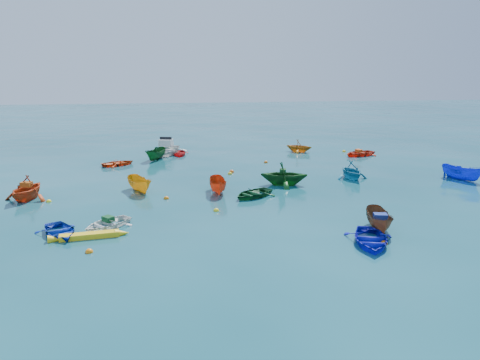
{
  "coord_description": "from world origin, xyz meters",
  "views": [
    {
      "loc": [
        -4.44,
        -26.67,
        8.29
      ],
      "look_at": [
        0.0,
        5.0,
        0.4
      ],
      "focal_mm": 35.0,
      "sensor_mm": 36.0,
      "label": 1
    }
  ],
  "objects": [
    {
      "name": "sampan_brown_mid",
      "position": [
        5.86,
        -5.0,
        0.0
      ],
      "size": [
        1.7,
        3.16,
        1.16
      ],
      "primitive_type": "imported",
      "rotation": [
        0.0,
        0.0,
        -0.2
      ],
      "color": "brown",
      "rests_on": "ground"
    },
    {
      "name": "dinghy_green_n",
      "position": [
        3.12,
        4.78,
        0.0
      ],
      "size": [
        3.82,
        3.48,
        1.73
      ],
      "primitive_type": "imported",
      "rotation": [
        0.0,
        0.0,
        1.35
      ],
      "color": "#114A17",
      "rests_on": "ground"
    },
    {
      "name": "buoy_ye_e",
      "position": [
        11.97,
        16.69,
        0.0
      ],
      "size": [
        0.36,
        0.36,
        0.36
      ],
      "primitive_type": "sphere",
      "color": "yellow",
      "rests_on": "ground"
    },
    {
      "name": "buoy_ye_b",
      "position": [
        -12.36,
        2.62,
        0.0
      ],
      "size": [
        0.32,
        0.32,
        0.32
      ],
      "primitive_type": "sphere",
      "color": "#FFF11A",
      "rests_on": "ground"
    },
    {
      "name": "dinghy_orange_w",
      "position": [
        -13.83,
        3.36,
        0.0
      ],
      "size": [
        3.45,
        3.74,
        1.65
      ],
      "primitive_type": "imported",
      "rotation": [
        0.0,
        0.0,
        -0.27
      ],
      "color": "red",
      "rests_on": "ground"
    },
    {
      "name": "motorboat_white",
      "position": [
        -5.32,
        17.85,
        0.0
      ],
      "size": [
        4.5,
        5.4,
        1.57
      ],
      "primitive_type": "imported",
      "rotation": [
        0.0,
        0.0,
        -0.28
      ],
      "color": "silver",
      "rests_on": "ground"
    },
    {
      "name": "dinghy_red_ne",
      "position": [
        12.67,
        14.57,
        0.0
      ],
      "size": [
        3.81,
        3.32,
        0.66
      ],
      "primitive_type": "imported",
      "rotation": [
        0.0,
        0.0,
        -1.18
      ],
      "color": "red",
      "rests_on": "ground"
    },
    {
      "name": "buoy_ye_c",
      "position": [
        -0.29,
        8.61,
        0.0
      ],
      "size": [
        0.36,
        0.36,
        0.36
      ],
      "primitive_type": "sphere",
      "color": "yellow",
      "rests_on": "ground"
    },
    {
      "name": "dinghy_green_e",
      "position": [
        0.42,
        2.04,
        0.0
      ],
      "size": [
        3.65,
        3.5,
        0.62
      ],
      "primitive_type": "imported",
      "rotation": [
        0.0,
        0.0,
        -0.91
      ],
      "color": "#104822",
      "rests_on": "ground"
    },
    {
      "name": "buoy_or_b",
      "position": [
        5.27,
        -6.93,
        0.0
      ],
      "size": [
        0.34,
        0.34,
        0.34
      ],
      "primitive_type": "sphere",
      "color": "orange",
      "rests_on": "ground"
    },
    {
      "name": "sampan_green_far",
      "position": [
        -6.19,
        15.24,
        0.0
      ],
      "size": [
        2.33,
        3.23,
        1.17
      ],
      "primitive_type": "imported",
      "rotation": [
        0.0,
        0.0,
        -0.44
      ],
      "color": "#124D1D",
      "rests_on": "ground"
    },
    {
      "name": "dinghy_blue_sw",
      "position": [
        -10.32,
        -3.56,
        0.0
      ],
      "size": [
        3.14,
        3.49,
        0.59
      ],
      "primitive_type": "imported",
      "rotation": [
        0.0,
        0.0,
        0.48
      ],
      "color": "#0D2CA8",
      "rests_on": "ground"
    },
    {
      "name": "sampan_blue_far",
      "position": [
        16.53,
        4.48,
        0.0
      ],
      "size": [
        2.59,
        3.26,
        1.2
      ],
      "primitive_type": "imported",
      "rotation": [
        0.0,
        0.0,
        0.54
      ],
      "color": "#1129D5",
      "rests_on": "ground"
    },
    {
      "name": "tarp_green_b",
      "position": [
        3.02,
        4.81,
        1.0
      ],
      "size": [
        0.55,
        0.66,
        0.28
      ],
      "primitive_type": "cube",
      "rotation": [
        0.0,
        0.0,
        1.35
      ],
      "color": "#0F3F17",
      "rests_on": "dinghy_green_n"
    },
    {
      "name": "kayak_yellow",
      "position": [
        -8.77,
        -4.19,
        0.0
      ],
      "size": [
        3.57,
        0.99,
        0.35
      ],
      "primitive_type": null,
      "rotation": [
        0.0,
        0.0,
        1.71
      ],
      "color": "yellow",
      "rests_on": "ground"
    },
    {
      "name": "dinghy_orange_far",
      "position": [
        7.54,
        17.22,
        0.0
      ],
      "size": [
        3.3,
        3.19,
        1.33
      ],
      "primitive_type": "imported",
      "rotation": [
        0.0,
        0.0,
        1.0
      ],
      "color": "#C06D12",
      "rests_on": "ground"
    },
    {
      "name": "tarp_green_a",
      "position": [
        -8.07,
        -2.57,
        0.42
      ],
      "size": [
        0.71,
        0.72,
        0.28
      ],
      "primitive_type": "cube",
      "rotation": [
        0.0,
        0.0,
        -0.8
      ],
      "color": "#124923",
      "rests_on": "dinghy_white_near"
    },
    {
      "name": "buoy_ye_d",
      "position": [
        -9.13,
        14.4,
        0.0
      ],
      "size": [
        0.3,
        0.3,
        0.3
      ],
      "primitive_type": "sphere",
      "color": "yellow",
      "rests_on": "ground"
    },
    {
      "name": "dinghy_cyan_se",
      "position": [
        8.57,
        5.95,
        0.0
      ],
      "size": [
        2.65,
        2.97,
        1.43
      ],
      "primitive_type": "imported",
      "rotation": [
        0.0,
        0.0,
        0.12
      ],
      "color": "teal",
      "rests_on": "ground"
    },
    {
      "name": "dinghy_red_nw",
      "position": [
        -9.3,
        13.23,
        0.0
      ],
      "size": [
        3.32,
        2.98,
        0.57
      ],
      "primitive_type": "imported",
      "rotation": [
        0.0,
        0.0,
        2.04
      ],
      "color": "#C73E10",
      "rests_on": "ground"
    },
    {
      "name": "sampan_yellow_mid",
      "position": [
        -6.89,
        4.31,
        0.0
      ],
      "size": [
        2.25,
        3.21,
        1.16
      ],
      "primitive_type": "imported",
      "rotation": [
        0.0,
        0.0,
        0.42
      ],
      "color": "orange",
      "rests_on": "ground"
    },
    {
      "name": "dinghy_white_near",
      "position": [
        -8.14,
        -2.64,
        0.0
      ],
      "size": [
        3.27,
        3.25,
        0.56
      ],
      "primitive_type": "imported",
      "rotation": [
        0.0,
        0.0,
        -0.8
      ],
      "color": "white",
      "rests_on": "ground"
    },
    {
      "name": "buoy_or_a",
      "position": [
        -8.48,
        -6.07,
        0.0
      ],
      "size": [
        0.36,
        0.36,
        0.36
      ],
      "primitive_type": "sphere",
      "color": "orange",
      "rests_on": "ground"
    },
    {
      "name": "buoy_or_e",
      "position": [
        -0.08,
        9.24,
        0.0
      ],
      "size": [
        0.39,
        0.39,
        0.39
      ],
      "primitive_type": "sphere",
      "color": "#EA560C",
      "rests_on": "ground"
    },
    {
      "name": "tarp_blue_a",
      "position": [
        5.83,
        -5.15,
        0.74
      ],
      "size": [
        0.75,
        0.62,
        0.32
      ],
      "primitive_type": "cube",
      "rotation": [
        0.0,
        0.0,
        -0.2
      ],
      "color": "navy",
      "rests_on": "sampan_brown_mid"
    },
    {
      "name": "dinghy_blue_se",
      "position": [
        4.6,
        -6.86,
        0.0
      ],
      "size": [
        3.17,
        3.81,
        0.68
      ],
      "primitive_type": "imported",
      "rotation": [
        0.0,
        0.0,
        -0.28
      ],
      "color": "#0E13B2",
      "rests_on": "ground"
    },
    {
      "name": "ground",
      "position": [
        0.0,
        0.0,
        0.0
      ],
      "size": [
        160.0,
        160.0,
        0.0
      ],
      "primitive_type": "plane",
      "color": "#093E47",
      "rests_on": "ground"
    },
    {
      "name": "buoy_or_c",
      "position": [
        -5.12,
        2.29,
        0.0
      ],
      "size": [
        0.35,
        0.35,
        0.35
      ],
      "primitive_type": "sphere",
      "color": "orange",
      "rests_on": "ground"
    },
    {
      "name": "dinghy_red_far",
      "position": [
        -4.09,
        17.21,
        0.0
      ],
      "size": [
        1.88,
        2.61,
        0.54
      ],
      "primitive_type": "imported",
      "rotation": [
        0.0,
        0.0,
        0.01
      ],
      "color": "red",
      "rests_on": "ground"
    },
    {
      "name": "tarp_orange_b",
      "position": [
        12.58,
        14.53,
        0.47
      ],
      "size": [
        0.62,
        0.69,
        0.28
      ],
      "primitive_type": "cube",
      "rotation": [
        0.0,
        0.0,
        -1.18
      ],
      "color": "#D24D15",
      "rests_on": "dinghy_red_ne"
    },
    {
      "name": "buoy_or_d",
      "position": [
        3.34,
        12.56,
        0.0
      ],
      "size": [
        0.35,
        0.35,
        0.35
      ],
      "primitive_type": "sphere",
      "color": "#D15D0B",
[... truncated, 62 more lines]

